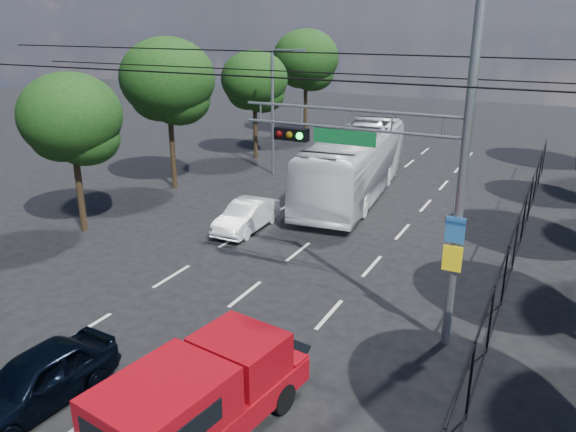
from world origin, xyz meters
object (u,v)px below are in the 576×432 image
Objects in this scene: red_pickup at (201,396)px; signal_mast at (416,154)px; navy_hatchback at (37,379)px; white_van at (247,216)px; white_bus at (354,164)px.

signal_mast is at bearing 67.09° from red_pickup.
navy_hatchback reaches higher than white_van.
red_pickup is at bearing -85.55° from white_bus.
signal_mast is 10.85m from white_van.
red_pickup is at bearing -64.56° from white_van.
white_bus is at bearing 91.58° from navy_hatchback.
white_bus is 3.17× the size of white_van.
white_bus is at bearing 116.72° from signal_mast.
white_bus is (0.66, 18.88, 1.02)m from navy_hatchback.
red_pickup is 4.15m from navy_hatchback.
red_pickup is 0.46× the size of white_bus.
navy_hatchback is (-6.66, -6.96, -4.57)m from signal_mast.
navy_hatchback is 12.29m from white_van.
white_van is at bearing 116.65° from red_pickup.
signal_mast reaches higher than white_van.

